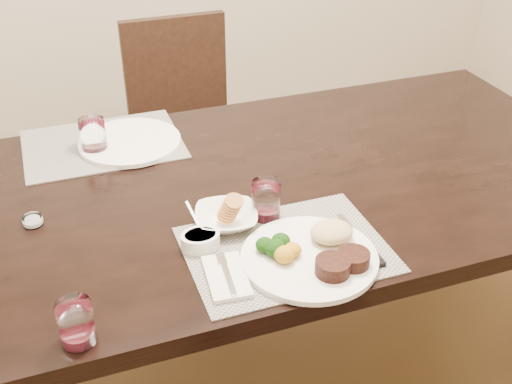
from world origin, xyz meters
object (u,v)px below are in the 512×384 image
object	(u,v)px
steak_knife	(367,247)
far_plate	(130,142)
wine_glass_near	(266,202)
dinner_plate	(316,254)
cracker_bowl	(226,217)
chair_far	(185,120)

from	to	relation	value
steak_knife	far_plate	size ratio (longest dim) A/B	0.73
wine_glass_near	dinner_plate	bearing A→B (deg)	-77.18
dinner_plate	wine_glass_near	world-z (taller)	wine_glass_near
far_plate	cracker_bowl	bearing A→B (deg)	-73.53
dinner_plate	wine_glass_near	bearing A→B (deg)	92.73
steak_knife	far_plate	world-z (taller)	far_plate
steak_knife	wine_glass_near	size ratio (longest dim) A/B	2.26
far_plate	wine_glass_near	bearing A→B (deg)	-63.30
cracker_bowl	wine_glass_near	bearing A→B (deg)	0.00
steak_knife	cracker_bowl	size ratio (longest dim) A/B	1.23
steak_knife	far_plate	xyz separation A→B (m)	(-0.42, 0.70, 0.00)
steak_knife	cracker_bowl	xyz separation A→B (m)	(-0.28, 0.20, 0.02)
wine_glass_near	steak_knife	bearing A→B (deg)	-49.63
cracker_bowl	far_plate	world-z (taller)	cracker_bowl
dinner_plate	cracker_bowl	world-z (taller)	cracker_bowl
steak_knife	wine_glass_near	world-z (taller)	wine_glass_near
chair_far	dinner_plate	size ratio (longest dim) A/B	2.89
far_plate	steak_knife	bearing A→B (deg)	-58.85
cracker_bowl	far_plate	bearing A→B (deg)	106.47
dinner_plate	far_plate	size ratio (longest dim) A/B	1.03
wine_glass_near	far_plate	bearing A→B (deg)	116.70
dinner_plate	steak_knife	bearing A→B (deg)	-11.77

